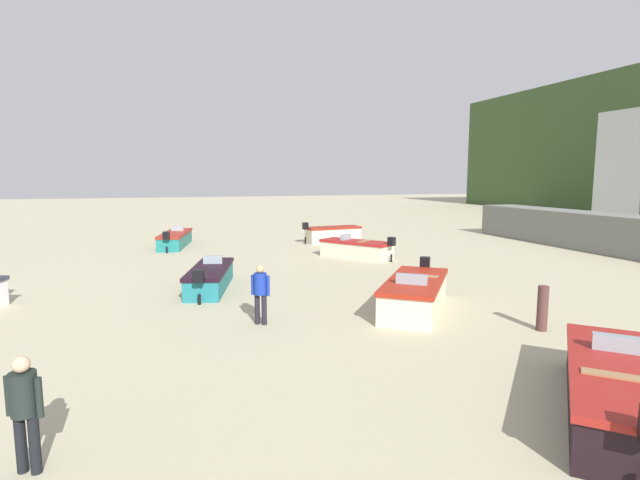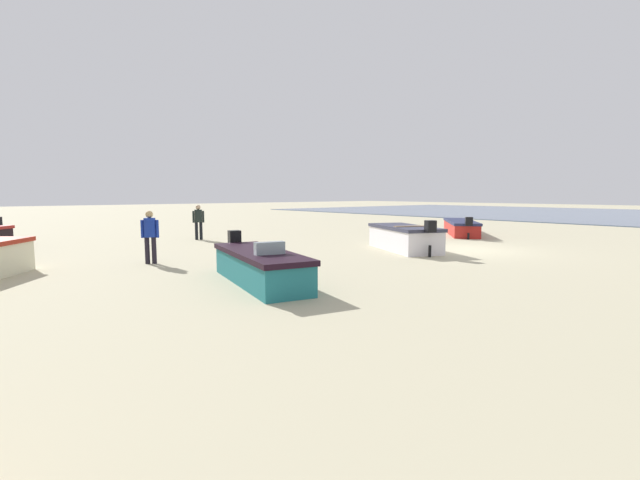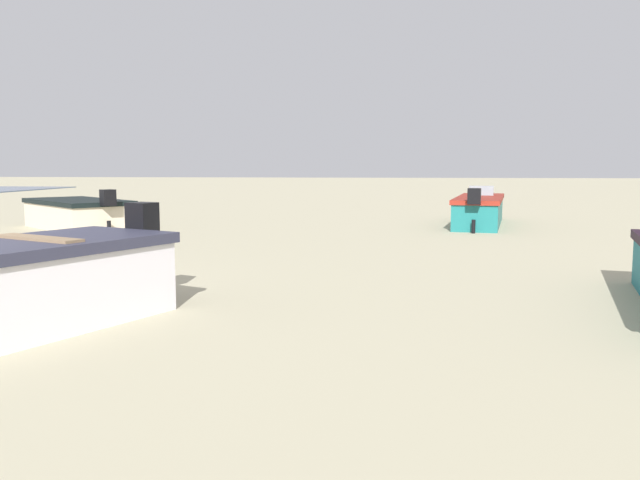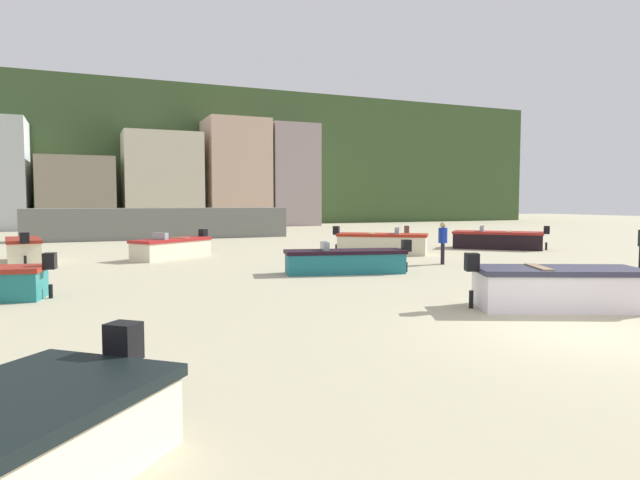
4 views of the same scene
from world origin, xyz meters
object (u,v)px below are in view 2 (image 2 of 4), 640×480
(boat_teal_5, at_px, (260,266))
(beach_walker_foreground, at_px, (198,219))
(boat_white_2, at_px, (404,238))
(beach_walker_distant, at_px, (150,233))
(boat_red_1, at_px, (461,227))

(boat_teal_5, height_order, beach_walker_foreground, beach_walker_foreground)
(boat_white_2, xyz_separation_m, beach_walker_foreground, (8.55, 4.31, 0.48))
(boat_white_2, height_order, beach_walker_distant, beach_walker_distant)
(boat_teal_5, bearing_deg, beach_walker_foreground, -93.78)
(boat_white_2, relative_size, boat_teal_5, 0.89)
(boat_red_1, relative_size, boat_teal_5, 1.10)
(boat_teal_5, bearing_deg, boat_white_2, -154.19)
(boat_red_1, distance_m, boat_white_2, 7.74)
(boat_red_1, height_order, boat_white_2, boat_white_2)
(boat_white_2, bearing_deg, beach_walker_foreground, 141.64)
(boat_white_2, bearing_deg, beach_walker_distant, -174.56)
(boat_red_1, height_order, boat_teal_5, boat_teal_5)
(boat_red_1, bearing_deg, boat_white_2, -112.80)
(beach_walker_distant, bearing_deg, boat_teal_5, 135.01)
(boat_white_2, distance_m, boat_teal_5, 7.66)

